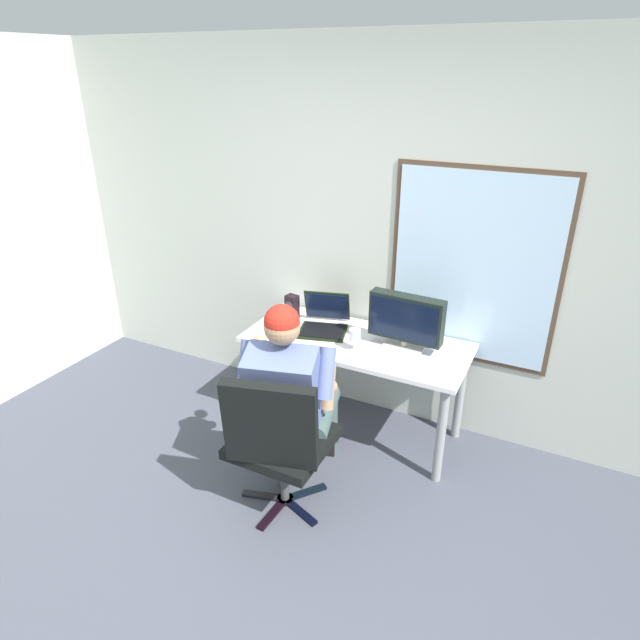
% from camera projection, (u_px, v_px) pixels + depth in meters
% --- Properties ---
extents(ground_plane, '(5.38, 4.05, 0.02)m').
position_uv_depth(ground_plane, '(233.00, 624.00, 2.53)').
color(ground_plane, '#424551').
extents(wall_rear, '(5.38, 0.08, 2.56)m').
position_uv_depth(wall_rear, '(396.00, 245.00, 3.58)').
color(wall_rear, '#B9BEB2').
rests_on(wall_rear, ground).
extents(desk, '(1.47, 0.63, 0.71)m').
position_uv_depth(desk, '(356.00, 354.00, 3.60)').
color(desk, gray).
rests_on(desk, ground).
extents(office_chair, '(0.57, 0.59, 0.96)m').
position_uv_depth(office_chair, '(277.00, 438.00, 2.90)').
color(office_chair, black).
rests_on(office_chair, ground).
extents(person_seated, '(0.64, 0.91, 1.26)m').
position_uv_depth(person_seated, '(291.00, 393.00, 3.09)').
color(person_seated, '#405550').
rests_on(person_seated, ground).
extents(crt_monitor, '(0.48, 0.22, 0.36)m').
position_uv_depth(crt_monitor, '(406.00, 320.00, 3.38)').
color(crt_monitor, beige).
rests_on(crt_monitor, desk).
extents(laptop, '(0.39, 0.42, 0.24)m').
position_uv_depth(laptop, '(325.00, 319.00, 3.70)').
color(laptop, black).
rests_on(laptop, desk).
extents(wine_glass, '(0.07, 0.07, 0.15)m').
position_uv_depth(wine_glass, '(355.00, 337.00, 3.40)').
color(wine_glass, silver).
rests_on(wine_glass, desk).
extents(desk_speaker, '(0.09, 0.08, 0.18)m').
position_uv_depth(desk_speaker, '(292.00, 307.00, 3.82)').
color(desk_speaker, black).
rests_on(desk_speaker, desk).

